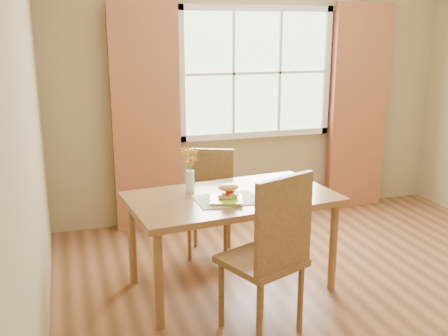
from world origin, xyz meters
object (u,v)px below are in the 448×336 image
dining_table (232,205)px  flower_vase (190,165)px  chair_far (211,198)px  chair_near (272,249)px  croissant_sandwich (228,192)px  water_glass (264,189)px

dining_table → flower_vase: (-0.27, 0.17, 0.28)m
dining_table → flower_vase: 0.43m
chair_far → chair_near: bearing=-66.4°
dining_table → chair_far: 0.71m
croissant_sandwich → chair_near: bearing=-81.2°
flower_vase → croissant_sandwich: bearing=-55.6°
water_glass → flower_vase: bearing=153.4°
chair_near → flower_vase: size_ratio=3.18×
chair_near → flower_vase: (-0.31, 0.88, 0.35)m
chair_near → flower_vase: bearing=87.1°
dining_table → flower_vase: bearing=141.0°
chair_far → water_glass: 0.85m
chair_far → croissant_sandwich: bearing=-73.4°
chair_far → croissant_sandwich: chair_far is taller
croissant_sandwich → water_glass: bearing=8.6°
dining_table → chair_near: chair_near is taller
croissant_sandwich → water_glass: size_ratio=1.51×
dining_table → chair_near: (0.04, -0.71, -0.06)m
chair_far → croissant_sandwich: 0.88m
dining_table → chair_far: bearing=80.7°
chair_near → flower_vase: chair_near is taller
dining_table → croissant_sandwich: croissant_sandwich is taller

